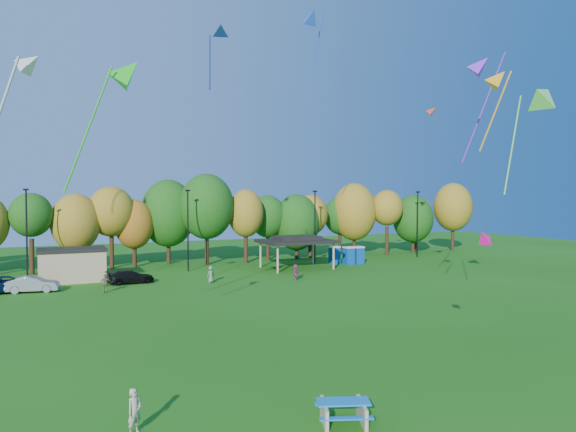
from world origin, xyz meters
name	(u,v)px	position (x,y,z in m)	size (l,w,h in m)	color
ground	(389,406)	(0.00, 0.00, 0.00)	(160.00, 160.00, 0.00)	#19600F
tree_line	(151,217)	(-1.03, 45.51, 5.91)	(93.57, 10.55, 11.15)	black
lamp_posts	(188,227)	(2.00, 40.00, 4.90)	(64.50, 0.25, 9.09)	black
utility_building	(72,265)	(-10.00, 38.00, 1.64)	(6.30, 4.30, 3.25)	tan
pavilion	(297,241)	(14.00, 37.00, 3.23)	(8.20, 6.20, 3.77)	tan
porta_potties	(347,255)	(21.41, 37.90, 1.10)	(3.75, 2.56, 2.18)	#0C469F
picnic_table	(343,410)	(-2.45, -0.57, 0.48)	(2.36, 2.17, 0.83)	tan
kite_flyer	(134,411)	(-9.42, 1.77, 0.80)	(0.58, 0.38, 1.59)	#BEAC8E
car_b	(33,284)	(-13.34, 33.06, 0.70)	(1.48, 4.24, 1.40)	gray
car_c	(8,284)	(-15.32, 33.93, 0.72)	(2.40, 5.21, 1.45)	#0B2044
car_d	(130,277)	(-5.04, 34.21, 0.64)	(1.80, 4.42, 1.28)	black
far_person_0	(296,272)	(10.08, 29.19, 0.81)	(1.50, 0.48, 1.61)	#A34369
far_person_2	(106,283)	(-7.65, 30.23, 0.81)	(0.95, 0.39, 1.62)	#677548
far_person_3	(211,274)	(2.06, 31.41, 0.81)	(0.79, 0.51, 1.61)	#627E56
kite_0	(544,96)	(17.28, 7.07, 14.76)	(4.73, 2.73, 7.78)	#5FD54B
kite_1	(499,79)	(13.34, 7.16, 15.50)	(3.00, 2.48, 5.45)	orange
kite_4	(481,66)	(17.30, 12.46, 17.96)	(3.85, 4.17, 8.41)	#8829DD
kite_5	(220,29)	(-2.26, 14.43, 18.56)	(1.53, 2.75, 4.44)	navy
kite_10	(128,73)	(-8.05, 12.35, 14.82)	(4.53, 1.91, 7.55)	#1CB117
kite_11	(311,17)	(10.52, 26.75, 25.14)	(1.90, 4.05, 6.64)	blue
kite_12	(29,64)	(-12.60, 5.77, 13.27)	(2.09, 1.35, 3.40)	silver
kite_13	(432,111)	(23.72, 25.25, 17.10)	(1.59, 1.61, 1.30)	red
kite_14	(484,237)	(7.05, 2.08, 6.28)	(1.20, 1.00, 1.04)	#FF0E90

